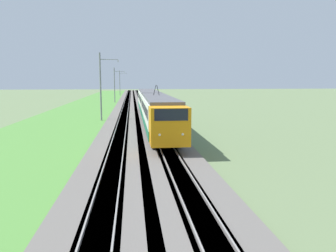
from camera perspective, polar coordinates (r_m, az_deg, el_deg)
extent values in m
cube|color=#605B56|center=(52.02, -7.61, 1.95)|extent=(240.00, 4.40, 0.30)
cube|color=#605B56|center=(52.07, -3.38, 2.02)|extent=(240.00, 4.40, 0.30)
cube|color=#4C4238|center=(52.02, -7.61, 1.95)|extent=(240.00, 1.57, 0.30)
cube|color=gray|center=(52.01, -8.20, 2.19)|extent=(240.00, 0.07, 0.15)
cube|color=gray|center=(51.98, -7.02, 2.21)|extent=(240.00, 0.07, 0.15)
cube|color=#4C4238|center=(52.07, -3.38, 2.02)|extent=(240.00, 1.57, 0.30)
cube|color=gray|center=(52.02, -3.97, 2.26)|extent=(240.00, 0.07, 0.15)
cube|color=gray|center=(52.07, -2.80, 2.27)|extent=(240.00, 0.07, 0.15)
cube|color=#4C8438|center=(52.66, -15.30, 1.72)|extent=(240.00, 13.37, 0.12)
cube|color=orange|center=(23.17, 0.25, 0.01)|extent=(2.14, 2.76, 2.71)
cube|color=black|center=(22.75, 0.35, 2.17)|extent=(1.54, 2.30, 0.81)
sphere|color=#F2EAC6|center=(22.16, -1.48, -1.53)|extent=(0.20, 0.20, 0.20)
sphere|color=#F2EAC6|center=(22.35, 2.56, -1.45)|extent=(0.20, 0.20, 0.20)
cube|color=#196B47|center=(32.90, -1.68, 0.68)|extent=(17.32, 2.87, 0.76)
cube|color=silver|center=(32.76, -1.69, 3.03)|extent=(17.32, 2.87, 1.95)
cube|color=black|center=(32.74, -1.69, 3.30)|extent=(15.93, 2.89, 0.82)
cube|color=#515156|center=(32.68, -1.70, 4.95)|extent=(17.32, 2.64, 0.25)
cube|color=black|center=(32.99, -1.68, -0.45)|extent=(16.45, 2.44, 0.55)
cylinder|color=black|center=(26.18, -1.63, -2.33)|extent=(0.86, 0.12, 0.86)
cylinder|color=black|center=(26.29, 0.69, -2.29)|extent=(0.86, 0.12, 0.86)
cube|color=#196B47|center=(51.75, -3.38, 3.35)|extent=(19.46, 2.87, 0.76)
cube|color=silver|center=(51.66, -3.39, 4.85)|extent=(19.46, 2.87, 1.95)
cube|color=black|center=(51.65, -3.39, 5.02)|extent=(17.90, 2.89, 0.82)
cube|color=#515156|center=(51.61, -3.40, 6.06)|extent=(19.46, 2.64, 0.25)
cube|color=black|center=(51.81, -3.37, 2.63)|extent=(18.49, 2.44, 0.55)
cylinder|color=black|center=(35.23, -2.33, 6.27)|extent=(0.06, 0.33, 1.08)
cylinder|color=black|center=(35.25, -1.76, 6.27)|extent=(0.06, 0.33, 1.08)
cube|color=black|center=(26.40, -0.46, -4.18)|extent=(0.10, 0.10, 0.00)
cylinder|color=slate|center=(45.18, -11.67, 6.61)|extent=(0.22, 0.22, 9.20)
cylinder|color=slate|center=(45.15, -10.26, 11.35)|extent=(0.08, 2.40, 0.08)
cylinder|color=#B2ADA8|center=(45.08, -8.70, 11.13)|extent=(0.10, 0.10, 0.30)
cylinder|color=slate|center=(81.25, -9.30, 7.00)|extent=(0.22, 0.22, 8.56)
cylinder|color=slate|center=(81.21, -8.50, 9.40)|extent=(0.08, 2.40, 0.08)
cylinder|color=#B2ADA8|center=(81.17, -7.64, 9.27)|extent=(0.10, 0.10, 0.30)
cylinder|color=slate|center=(117.36, -8.40, 7.37)|extent=(0.22, 0.22, 8.83)
cylinder|color=slate|center=(117.35, -7.84, 9.09)|extent=(0.08, 2.40, 0.08)
cylinder|color=#B2ADA8|center=(117.32, -7.25, 9.01)|extent=(0.10, 0.10, 0.30)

